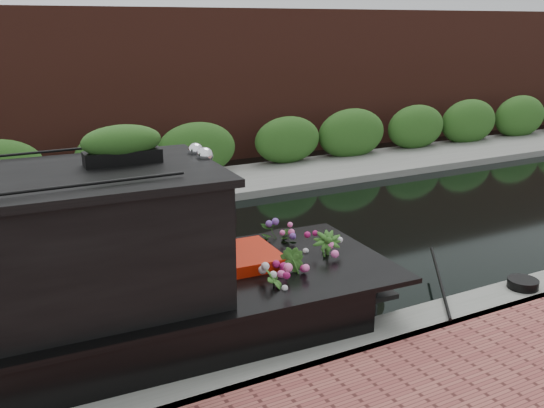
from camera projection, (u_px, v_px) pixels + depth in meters
name	position (u px, v px, depth m)	size (l,w,h in m)	color
ground	(195.00, 268.00, 9.35)	(80.00, 80.00, 0.00)	black
near_bank_coping	(305.00, 372.00, 6.56)	(40.00, 0.60, 0.50)	gray
far_bank_path	(123.00, 200.00, 12.90)	(40.00, 2.40, 0.34)	slate
far_hedge	(113.00, 190.00, 13.66)	(40.00, 1.10, 2.80)	#28541C
far_brick_wall	(92.00, 171.00, 15.43)	(40.00, 1.00, 8.00)	#4D231A
rope_fender	(367.00, 280.00, 8.45)	(0.37, 0.37, 0.36)	brown
coiled_mooring_rope	(523.00, 284.00, 8.03)	(0.40, 0.40, 0.12)	black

